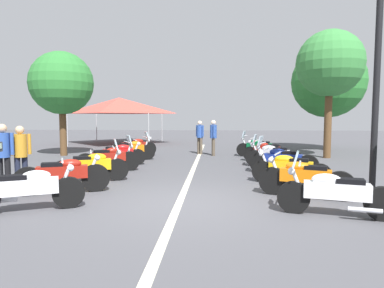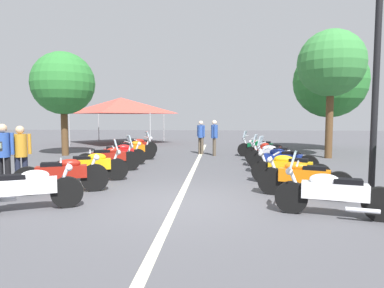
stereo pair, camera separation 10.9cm
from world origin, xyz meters
name	(u,v)px [view 1 (the left image)]	position (x,y,z in m)	size (l,w,h in m)	color
ground_plane	(179,203)	(0.00, 0.00, 0.00)	(80.00, 80.00, 0.00)	#4C4C51
lane_centre_stripe	(193,170)	(4.59, 0.00, 0.00)	(21.41, 0.16, 0.01)	beige
motorcycle_left_row_0	(28,189)	(-0.81, 2.86, 0.46)	(1.11, 2.00, 1.00)	black
motorcycle_left_row_1	(63,174)	(0.76, 2.88, 0.47)	(1.01, 2.11, 1.02)	black
motorcycle_left_row_2	(92,166)	(2.22, 2.74, 0.47)	(0.98, 2.04, 1.21)	black
motorcycle_left_row_3	(109,158)	(3.90, 2.77, 0.48)	(1.23, 1.91, 1.23)	black
motorcycle_left_row_4	(119,154)	(5.46, 2.91, 0.45)	(0.99, 1.98, 0.99)	black
motorcycle_left_row_5	(132,149)	(6.97, 2.77, 0.47)	(1.04, 1.91, 1.22)	black
motorcycle_left_row_6	(135,147)	(8.38, 3.00, 0.47)	(1.17, 1.93, 1.01)	black
motorcycle_right_row_0	(335,192)	(-0.72, -2.97, 0.46)	(0.88, 2.09, 1.20)	black
motorcycle_right_row_1	(304,177)	(0.75, -2.81, 0.46)	(0.98, 2.04, 1.01)	black
motorcycle_right_row_2	(290,168)	(2.29, -2.82, 0.45)	(0.97, 2.06, 0.98)	black
motorcycle_right_row_3	(282,160)	(3.87, -2.92, 0.48)	(1.07, 2.08, 1.22)	black
motorcycle_right_row_4	(273,155)	(5.42, -2.90, 0.46)	(0.89, 2.04, 1.20)	black
motorcycle_right_row_5	(266,151)	(6.85, -2.88, 0.45)	(0.99, 1.90, 0.99)	black
motorcycle_right_row_6	(258,147)	(8.53, -2.77, 0.46)	(0.95, 2.05, 1.20)	black
street_lamp_twin_globe	(378,43)	(0.87, -4.37, 3.48)	(0.32, 1.22, 5.13)	black
bystander_0	(213,135)	(8.94, -0.68, 1.00)	(0.53, 0.32, 1.70)	brown
bystander_2	(3,151)	(1.04, 4.57, 0.98)	(0.32, 0.52, 1.67)	black
bystander_3	(21,152)	(1.35, 4.30, 0.94)	(0.40, 0.40, 1.62)	#1E2338
bystander_4	(200,135)	(9.61, -0.01, 0.97)	(0.40, 0.40, 1.66)	brown
roadside_tree_0	(62,84)	(8.50, 6.50, 3.43)	(2.96, 2.96, 4.93)	brown
roadside_tree_1	(330,64)	(8.42, -5.83, 4.18)	(2.93, 2.93, 5.68)	brown
roadside_tree_2	(328,82)	(12.09, -6.99, 3.80)	(3.98, 3.98, 5.80)	brown
event_tent	(119,106)	(15.90, 5.91, 2.65)	(5.74, 5.74, 3.20)	#E54C3F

